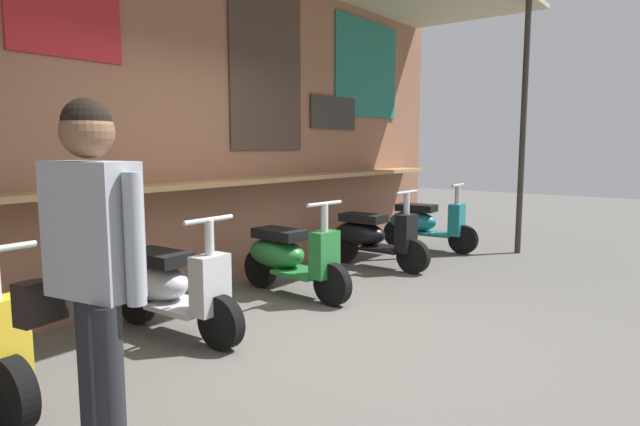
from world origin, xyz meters
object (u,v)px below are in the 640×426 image
(scooter_silver, at_px, (168,285))
(scooter_black, at_px, (371,236))
(scooter_teal, at_px, (424,223))
(shopper_with_handbag, at_px, (91,251))
(scooter_green, at_px, (288,256))

(scooter_silver, xyz_separation_m, scooter_black, (2.99, 0.00, 0.00))
(scooter_silver, bearing_deg, scooter_teal, 87.91)
(scooter_silver, bearing_deg, shopper_with_handbag, -48.16)
(scooter_green, height_order, shopper_with_handbag, shopper_with_handbag)
(scooter_green, relative_size, shopper_with_handbag, 0.84)
(scooter_teal, bearing_deg, shopper_with_handbag, -81.99)
(scooter_silver, xyz_separation_m, shopper_with_handbag, (-1.33, -1.28, 0.64))
(scooter_green, distance_m, shopper_with_handbag, 3.12)
(scooter_silver, distance_m, scooter_green, 1.44)
(scooter_silver, height_order, scooter_black, same)
(scooter_green, relative_size, scooter_teal, 1.00)
(scooter_black, distance_m, scooter_teal, 1.41)
(scooter_silver, relative_size, scooter_black, 1.00)
(scooter_green, xyz_separation_m, shopper_with_handbag, (-2.77, -1.28, 0.64))
(scooter_teal, distance_m, shopper_with_handbag, 5.91)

